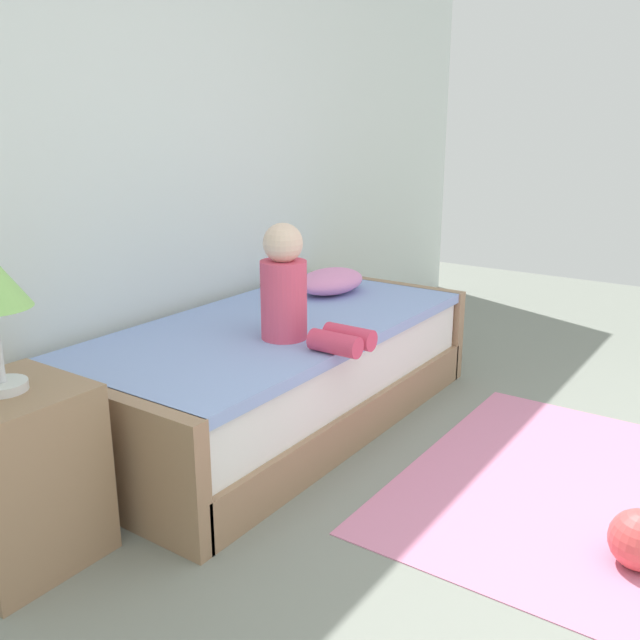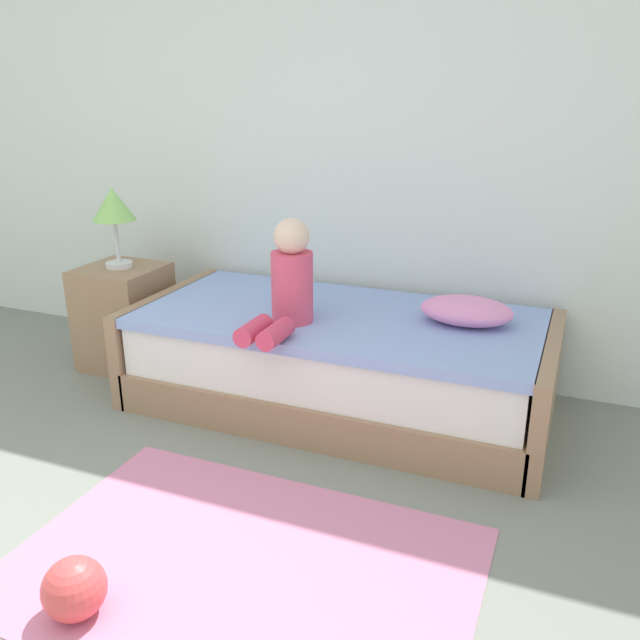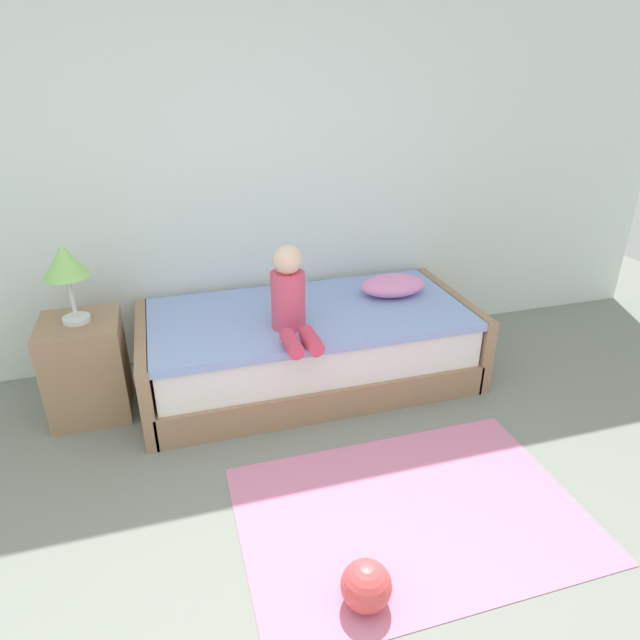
{
  "view_description": "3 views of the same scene",
  "coord_description": "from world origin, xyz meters",
  "px_view_note": "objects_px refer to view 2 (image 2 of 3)",
  "views": [
    {
      "loc": [
        -1.82,
        0.07,
        1.42
      ],
      "look_at": [
        0.62,
        1.75,
        0.55
      ],
      "focal_mm": 38.7,
      "sensor_mm": 36.0,
      "label": 1
    },
    {
      "loc": [
        1.71,
        -0.93,
        1.58
      ],
      "look_at": [
        0.62,
        1.75,
        0.55
      ],
      "focal_mm": 37.11,
      "sensor_mm": 36.0,
      "label": 2
    },
    {
      "loc": [
        -0.21,
        -1.04,
        1.94
      ],
      "look_at": [
        0.62,
        1.75,
        0.55
      ],
      "focal_mm": 30.82,
      "sensor_mm": 36.0,
      "label": 3
    }
  ],
  "objects_px": {
    "nightstand": "(125,317)",
    "child_figure": "(288,283)",
    "bed": "(338,361)",
    "pillow": "(466,311)",
    "table_lamp": "(113,208)",
    "toy_ball": "(74,589)"
  },
  "relations": [
    {
      "from": "nightstand",
      "to": "child_figure",
      "type": "bearing_deg",
      "value": -11.98
    },
    {
      "from": "bed",
      "to": "pillow",
      "type": "xyz_separation_m",
      "value": [
        0.61,
        0.1,
        0.32
      ]
    },
    {
      "from": "child_figure",
      "to": "pillow",
      "type": "relative_size",
      "value": 1.16
    },
    {
      "from": "table_lamp",
      "to": "nightstand",
      "type": "bearing_deg",
      "value": 0.0
    },
    {
      "from": "bed",
      "to": "nightstand",
      "type": "relative_size",
      "value": 3.52
    },
    {
      "from": "pillow",
      "to": "toy_ball",
      "type": "bearing_deg",
      "value": -115.5
    },
    {
      "from": "bed",
      "to": "nightstand",
      "type": "bearing_deg",
      "value": 179.09
    },
    {
      "from": "child_figure",
      "to": "toy_ball",
      "type": "bearing_deg",
      "value": -92.63
    },
    {
      "from": "bed",
      "to": "table_lamp",
      "type": "distance_m",
      "value": 1.52
    },
    {
      "from": "toy_ball",
      "to": "child_figure",
      "type": "bearing_deg",
      "value": 87.37
    },
    {
      "from": "nightstand",
      "to": "child_figure",
      "type": "height_order",
      "value": "child_figure"
    },
    {
      "from": "pillow",
      "to": "bed",
      "type": "bearing_deg",
      "value": -170.72
    },
    {
      "from": "table_lamp",
      "to": "toy_ball",
      "type": "relative_size",
      "value": 2.24
    },
    {
      "from": "nightstand",
      "to": "toy_ball",
      "type": "xyz_separation_m",
      "value": [
        1.11,
        -1.71,
        -0.2
      ]
    },
    {
      "from": "table_lamp",
      "to": "toy_ball",
      "type": "distance_m",
      "value": 2.2
    },
    {
      "from": "nightstand",
      "to": "toy_ball",
      "type": "distance_m",
      "value": 2.05
    },
    {
      "from": "bed",
      "to": "table_lamp",
      "type": "bearing_deg",
      "value": 179.09
    },
    {
      "from": "child_figure",
      "to": "pillow",
      "type": "distance_m",
      "value": 0.86
    },
    {
      "from": "child_figure",
      "to": "nightstand",
      "type": "bearing_deg",
      "value": 168.02
    },
    {
      "from": "nightstand",
      "to": "table_lamp",
      "type": "height_order",
      "value": "table_lamp"
    },
    {
      "from": "bed",
      "to": "child_figure",
      "type": "relative_size",
      "value": 4.14
    },
    {
      "from": "table_lamp",
      "to": "pillow",
      "type": "distance_m",
      "value": 2.0
    }
  ]
}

